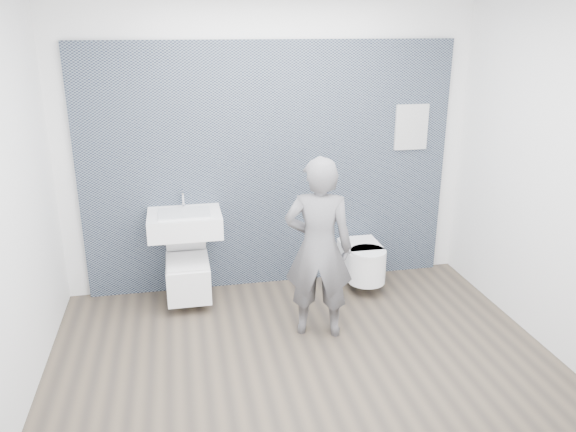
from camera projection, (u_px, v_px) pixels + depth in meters
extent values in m
plane|color=#4E4334|center=(303.00, 358.00, 4.49)|extent=(4.00, 4.00, 0.00)
plane|color=white|center=(270.00, 147.00, 5.42)|extent=(4.00, 0.00, 4.00)
plane|color=white|center=(376.00, 277.00, 2.64)|extent=(4.00, 0.00, 4.00)
plane|color=white|center=(6.00, 207.00, 3.66)|extent=(0.00, 3.00, 3.00)
plane|color=white|center=(552.00, 176.00, 4.41)|extent=(0.00, 3.00, 3.00)
cube|color=black|center=(271.00, 280.00, 5.85)|extent=(3.60, 0.06, 2.40)
cube|color=white|center=(185.00, 223.00, 5.17)|extent=(0.67, 0.50, 0.20)
cube|color=silver|center=(184.00, 214.00, 5.12)|extent=(0.47, 0.33, 0.03)
cylinder|color=silver|center=(183.00, 198.00, 5.29)|extent=(0.02, 0.02, 0.17)
cylinder|color=silver|center=(183.00, 192.00, 5.22)|extent=(0.02, 0.11, 0.02)
cylinder|color=silver|center=(185.00, 232.00, 5.44)|extent=(0.04, 0.04, 0.13)
cube|color=white|center=(188.00, 277.00, 5.31)|extent=(0.40, 0.57, 0.33)
cylinder|color=silver|center=(188.00, 264.00, 5.22)|extent=(0.28, 0.28, 0.03)
cube|color=white|center=(187.00, 262.00, 5.21)|extent=(0.38, 0.46, 0.02)
cube|color=white|center=(186.00, 238.00, 5.30)|extent=(0.38, 0.27, 0.35)
cube|color=silver|center=(188.00, 278.00, 5.59)|extent=(0.10, 0.06, 0.08)
cube|color=white|center=(360.00, 258.00, 5.70)|extent=(0.37, 0.43, 0.31)
cylinder|color=white|center=(367.00, 267.00, 5.50)|extent=(0.37, 0.37, 0.31)
cube|color=white|center=(362.00, 244.00, 5.61)|extent=(0.35, 0.41, 0.03)
cylinder|color=white|center=(368.00, 252.00, 5.42)|extent=(0.35, 0.35, 0.03)
cube|color=silver|center=(354.00, 262.00, 5.91)|extent=(0.10, 0.06, 0.08)
cube|color=white|center=(401.00, 271.00, 6.07)|extent=(0.34, 0.03, 0.45)
imported|color=#5D5D61|center=(319.00, 248.00, 4.63)|extent=(0.65, 0.52, 1.56)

